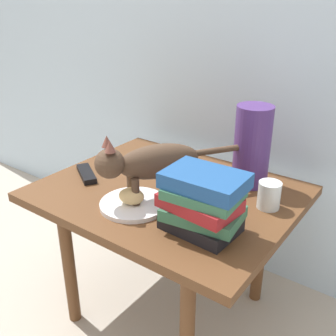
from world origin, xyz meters
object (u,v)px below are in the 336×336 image
(green_vase, at_px, (252,146))
(candle_jar, at_px, (269,196))
(side_table, at_px, (168,206))
(cat, at_px, (150,163))
(bread_roll, at_px, (131,196))
(tv_remote, at_px, (86,174))
(plate, at_px, (134,204))
(book_stack, at_px, (202,203))

(green_vase, xyz_separation_m, candle_jar, (0.12, -0.12, -0.10))
(side_table, height_order, cat, cat)
(cat, distance_m, green_vase, 0.36)
(bread_roll, relative_size, cat, 0.20)
(bread_roll, bearing_deg, tv_remote, 165.38)
(side_table, bearing_deg, candle_jar, 15.29)
(tv_remote, bearing_deg, green_vase, 62.47)
(plate, distance_m, candle_jar, 0.42)
(green_vase, bearing_deg, side_table, -133.76)
(bread_roll, relative_size, candle_jar, 0.94)
(cat, distance_m, tv_remote, 0.32)
(book_stack, bearing_deg, plate, -179.04)
(book_stack, distance_m, candle_jar, 0.26)
(side_table, distance_m, book_stack, 0.31)
(book_stack, xyz_separation_m, tv_remote, (-0.52, 0.06, -0.08))
(tv_remote, bearing_deg, book_stack, 25.36)
(side_table, bearing_deg, bread_roll, -97.29)
(candle_jar, bearing_deg, bread_roll, -143.77)
(green_vase, relative_size, candle_jar, 3.24)
(side_table, xyz_separation_m, book_stack, (0.22, -0.15, 0.15))
(side_table, xyz_separation_m, tv_remote, (-0.30, -0.09, 0.07))
(side_table, height_order, plate, plate)
(book_stack, bearing_deg, bread_roll, -176.66)
(side_table, bearing_deg, cat, -89.64)
(cat, height_order, book_stack, cat)
(book_stack, relative_size, green_vase, 0.82)
(bread_roll, xyz_separation_m, book_stack, (0.24, 0.01, 0.05))
(plate, xyz_separation_m, green_vase, (0.22, 0.36, 0.13))
(cat, xyz_separation_m, candle_jar, (0.32, 0.18, -0.09))
(side_table, distance_m, cat, 0.22)
(plate, bearing_deg, bread_roll, -90.20)
(book_stack, distance_m, tv_remote, 0.53)
(side_table, distance_m, plate, 0.17)
(book_stack, height_order, tv_remote, book_stack)
(side_table, distance_m, candle_jar, 0.35)
(side_table, distance_m, tv_remote, 0.32)
(green_vase, height_order, candle_jar, green_vase)
(green_vase, xyz_separation_m, tv_remote, (-0.50, -0.29, -0.13))
(side_table, height_order, tv_remote, tv_remote)
(book_stack, bearing_deg, side_table, 146.49)
(cat, bearing_deg, plate, -110.98)
(candle_jar, bearing_deg, side_table, -164.71)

